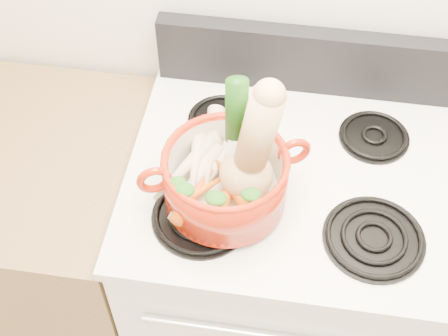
# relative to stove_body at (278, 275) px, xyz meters

# --- Properties ---
(stove_body) EXTENTS (0.76, 0.65, 0.92)m
(stove_body) POSITION_rel_stove_body_xyz_m (0.00, 0.00, 0.00)
(stove_body) COLOR white
(stove_body) RESTS_ON floor
(cooktop) EXTENTS (0.78, 0.67, 0.03)m
(cooktop) POSITION_rel_stove_body_xyz_m (0.00, 0.00, 0.47)
(cooktop) COLOR silver
(cooktop) RESTS_ON stove_body
(control_backsplash) EXTENTS (0.76, 0.05, 0.18)m
(control_backsplash) POSITION_rel_stove_body_xyz_m (0.00, 0.30, 0.58)
(control_backsplash) COLOR black
(control_backsplash) RESTS_ON cooktop
(burner_front_left) EXTENTS (0.22, 0.22, 0.02)m
(burner_front_left) POSITION_rel_stove_body_xyz_m (-0.19, -0.16, 0.50)
(burner_front_left) COLOR black
(burner_front_left) RESTS_ON cooktop
(burner_front_right) EXTENTS (0.22, 0.22, 0.02)m
(burner_front_right) POSITION_rel_stove_body_xyz_m (0.19, -0.16, 0.50)
(burner_front_right) COLOR black
(burner_front_right) RESTS_ON cooktop
(burner_back_left) EXTENTS (0.17, 0.17, 0.02)m
(burner_back_left) POSITION_rel_stove_body_xyz_m (-0.19, 0.14, 0.50)
(burner_back_left) COLOR black
(burner_back_left) RESTS_ON cooktop
(burner_back_right) EXTENTS (0.17, 0.17, 0.02)m
(burner_back_right) POSITION_rel_stove_body_xyz_m (0.19, 0.14, 0.50)
(burner_back_right) COLOR black
(burner_back_right) RESTS_ON cooktop
(dutch_oven) EXTENTS (0.36, 0.36, 0.13)m
(dutch_oven) POSITION_rel_stove_body_xyz_m (-0.14, -0.11, 0.57)
(dutch_oven) COLOR #A31E0A
(dutch_oven) RESTS_ON burner_front_left
(pot_handle_left) EXTENTS (0.08, 0.05, 0.08)m
(pot_handle_left) POSITION_rel_stove_body_xyz_m (-0.28, -0.17, 0.62)
(pot_handle_left) COLOR #A31E0A
(pot_handle_left) RESTS_ON dutch_oven
(pot_handle_right) EXTENTS (0.08, 0.05, 0.08)m
(pot_handle_right) POSITION_rel_stove_body_xyz_m (-0.00, -0.05, 0.62)
(pot_handle_right) COLOR #A31E0A
(pot_handle_right) RESTS_ON dutch_oven
(squash) EXTENTS (0.17, 0.13, 0.31)m
(squash) POSITION_rel_stove_body_xyz_m (-0.10, -0.10, 0.68)
(squash) COLOR tan
(squash) RESTS_ON dutch_oven
(leek) EXTENTS (0.06, 0.06, 0.30)m
(leek) POSITION_rel_stove_body_xyz_m (-0.13, -0.07, 0.69)
(leek) COLOR silver
(leek) RESTS_ON dutch_oven
(ginger) EXTENTS (0.09, 0.08, 0.04)m
(ginger) POSITION_rel_stove_body_xyz_m (-0.11, -0.03, 0.56)
(ginger) COLOR tan
(ginger) RESTS_ON dutch_oven
(parsnip_0) EXTENTS (0.12, 0.21, 0.06)m
(parsnip_0) POSITION_rel_stove_body_xyz_m (-0.19, -0.10, 0.56)
(parsnip_0) COLOR beige
(parsnip_0) RESTS_ON dutch_oven
(parsnip_1) EXTENTS (0.12, 0.21, 0.06)m
(parsnip_1) POSITION_rel_stove_body_xyz_m (-0.21, -0.12, 0.57)
(parsnip_1) COLOR beige
(parsnip_1) RESTS_ON dutch_oven
(parsnip_2) EXTENTS (0.06, 0.21, 0.06)m
(parsnip_2) POSITION_rel_stove_body_xyz_m (-0.19, -0.06, 0.57)
(parsnip_2) COLOR beige
(parsnip_2) RESTS_ON dutch_oven
(parsnip_3) EXTENTS (0.15, 0.20, 0.06)m
(parsnip_3) POSITION_rel_stove_body_xyz_m (-0.24, -0.09, 0.58)
(parsnip_3) COLOR beige
(parsnip_3) RESTS_ON dutch_oven
(parsnip_4) EXTENTS (0.05, 0.21, 0.06)m
(parsnip_4) POSITION_rel_stove_body_xyz_m (-0.19, -0.03, 0.58)
(parsnip_4) COLOR beige
(parsnip_4) RESTS_ON dutch_oven
(parsnip_5) EXTENTS (0.05, 0.20, 0.06)m
(parsnip_5) POSITION_rel_stove_body_xyz_m (-0.22, -0.07, 0.58)
(parsnip_5) COLOR beige
(parsnip_5) RESTS_ON dutch_oven
(carrot_0) EXTENTS (0.06, 0.18, 0.05)m
(carrot_0) POSITION_rel_stove_body_xyz_m (-0.14, -0.13, 0.56)
(carrot_0) COLOR orange
(carrot_0) RESTS_ON dutch_oven
(carrot_1) EXTENTS (0.09, 0.16, 0.05)m
(carrot_1) POSITION_rel_stove_body_xyz_m (-0.20, -0.15, 0.56)
(carrot_1) COLOR #D25D0A
(carrot_1) RESTS_ON dutch_oven
(carrot_2) EXTENTS (0.12, 0.16, 0.05)m
(carrot_2) POSITION_rel_stove_body_xyz_m (-0.13, -0.12, 0.57)
(carrot_2) COLOR #BC4B09
(carrot_2) RESTS_ON dutch_oven
(carrot_3) EXTENTS (0.11, 0.11, 0.04)m
(carrot_3) POSITION_rel_stove_body_xyz_m (-0.19, -0.15, 0.57)
(carrot_3) COLOR #D2640A
(carrot_3) RESTS_ON dutch_oven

